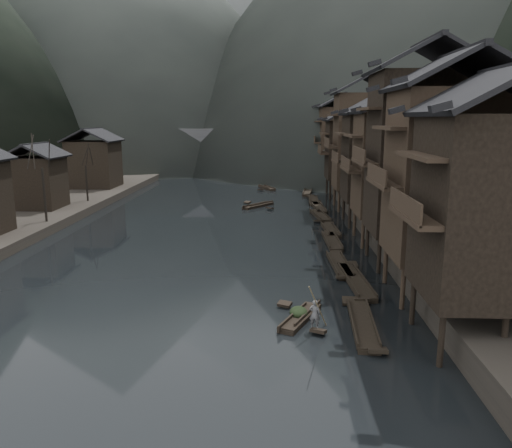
{
  "coord_description": "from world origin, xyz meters",
  "views": [
    {
      "loc": [
        6.73,
        -31.55,
        11.05
      ],
      "look_at": [
        5.06,
        8.66,
        2.5
      ],
      "focal_mm": 35.0,
      "sensor_mm": 36.0,
      "label": 1
    }
  ],
  "objects": [
    {
      "name": "water",
      "position": [
        0.0,
        0.0,
        0.0
      ],
      "size": [
        300.0,
        300.0,
        0.0
      ],
      "primitive_type": "plane",
      "color": "black",
      "rests_on": "ground"
    },
    {
      "name": "right_bank",
      "position": [
        35.0,
        40.0,
        0.9
      ],
      "size": [
        40.0,
        200.0,
        1.8
      ],
      "primitive_type": "cube",
      "color": "#2D2823",
      "rests_on": "ground"
    },
    {
      "name": "stilt_houses",
      "position": [
        17.28,
        19.11,
        9.19
      ],
      "size": [
        9.0,
        67.6,
        16.71
      ],
      "color": "black",
      "rests_on": "ground"
    },
    {
      "name": "left_houses",
      "position": [
        -20.5,
        20.12,
        5.66
      ],
      "size": [
        8.1,
        53.2,
        8.73
      ],
      "color": "black",
      "rests_on": "left_bank"
    },
    {
      "name": "bare_trees",
      "position": [
        -17.0,
        11.29,
        6.27
      ],
      "size": [
        3.81,
        40.92,
        7.62
      ],
      "color": "black",
      "rests_on": "left_bank"
    },
    {
      "name": "moored_sampans",
      "position": [
        11.76,
        18.25,
        0.2
      ],
      "size": [
        2.58,
        56.76,
        0.47
      ],
      "color": "black",
      "rests_on": "water"
    },
    {
      "name": "midriver_boats",
      "position": [
        4.79,
        38.87,
        0.2
      ],
      "size": [
        4.27,
        21.57,
        0.45
      ],
      "color": "black",
      "rests_on": "water"
    },
    {
      "name": "stone_bridge",
      "position": [
        -0.0,
        72.0,
        5.11
      ],
      "size": [
        40.0,
        6.0,
        9.0
      ],
      "color": "#4C4C4F",
      "rests_on": "ground"
    },
    {
      "name": "hero_sampan",
      "position": [
        8.12,
        -5.34,
        0.2
      ],
      "size": [
        2.64,
        4.58,
        0.43
      ],
      "color": "black",
      "rests_on": "water"
    },
    {
      "name": "cargo_heap",
      "position": [
        8.03,
        -5.15,
        0.74
      ],
      "size": [
        1.03,
        1.35,
        0.62
      ],
      "primitive_type": "ellipsoid",
      "color": "black",
      "rests_on": "hero_sampan"
    },
    {
      "name": "boatman",
      "position": [
        8.79,
        -6.83,
        1.22
      ],
      "size": [
        0.65,
        0.51,
        1.57
      ],
      "primitive_type": "imported",
      "rotation": [
        0.0,
        0.0,
        2.88
      ],
      "color": "slate",
      "rests_on": "hero_sampan"
    },
    {
      "name": "bamboo_pole",
      "position": [
        8.99,
        -6.83,
        3.56
      ],
      "size": [
        1.28,
        2.11,
        3.12
      ],
      "primitive_type": "cylinder",
      "rotation": [
        0.65,
        0.0,
        -0.53
      ],
      "color": "#8C7A51",
      "rests_on": "boatman"
    }
  ]
}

